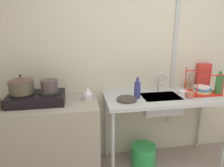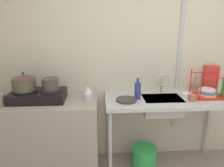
# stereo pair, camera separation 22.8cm
# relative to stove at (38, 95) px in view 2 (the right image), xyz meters

# --- Properties ---
(wall_back) EXTENTS (4.80, 0.10, 2.71)m
(wall_back) POSITION_rel_stove_xyz_m (1.31, 0.35, 0.40)
(wall_back) COLOR beige
(wall_back) RESTS_ON ground
(wall_metal_strip) EXTENTS (0.05, 0.01, 2.17)m
(wall_metal_strip) POSITION_rel_stove_xyz_m (1.62, 0.29, 0.54)
(wall_metal_strip) COLOR #A9ADB1
(counter_concrete) EXTENTS (1.22, 0.59, 0.89)m
(counter_concrete) POSITION_rel_stove_xyz_m (0.01, 0.00, -0.50)
(counter_concrete) COLOR gray
(counter_concrete) RESTS_ON ground
(counter_sink) EXTENTS (1.39, 0.59, 0.89)m
(counter_sink) POSITION_rel_stove_xyz_m (1.41, -0.00, -0.13)
(counter_sink) COLOR #A9ADB1
(counter_sink) RESTS_ON ground
(stove) EXTENTS (0.56, 0.34, 0.12)m
(stove) POSITION_rel_stove_xyz_m (0.00, 0.00, 0.00)
(stove) COLOR black
(stove) RESTS_ON counter_concrete
(pot_on_left_burner) EXTENTS (0.25, 0.25, 0.19)m
(pot_on_left_burner) POSITION_rel_stove_xyz_m (-0.14, 0.00, 0.15)
(pot_on_left_burner) COLOR #494333
(pot_on_left_burner) RESTS_ON stove
(pot_on_right_burner) EXTENTS (0.17, 0.17, 0.12)m
(pot_on_right_burner) POSITION_rel_stove_xyz_m (0.14, 0.00, 0.13)
(pot_on_right_burner) COLOR #443839
(pot_on_right_burner) RESTS_ON stove
(percolator) EXTENTS (0.11, 0.11, 0.14)m
(percolator) POSITION_rel_stove_xyz_m (0.53, 0.02, 0.01)
(percolator) COLOR silver
(percolator) RESTS_ON counter_concrete
(sink_basin) EXTENTS (0.43, 0.30, 0.18)m
(sink_basin) POSITION_rel_stove_xyz_m (1.35, -0.01, -0.15)
(sink_basin) COLOR #A9ADB1
(sink_basin) RESTS_ON counter_sink
(faucet) EXTENTS (0.15, 0.08, 0.25)m
(faucet) POSITION_rel_stove_xyz_m (1.38, 0.12, 0.10)
(faucet) COLOR #A9ADB1
(faucet) RESTS_ON counter_sink
(frying_pan) EXTENTS (0.22, 0.22, 0.03)m
(frying_pan) POSITION_rel_stove_xyz_m (0.94, -0.08, -0.04)
(frying_pan) COLOR #3A342C
(frying_pan) RESTS_ON counter_sink
(dish_rack) EXTENTS (0.34, 0.28, 0.29)m
(dish_rack) POSITION_rel_stove_xyz_m (1.88, 0.02, -0.01)
(dish_rack) COLOR red
(dish_rack) RESTS_ON counter_sink
(cup_by_rack) EXTENTS (0.09, 0.09, 0.07)m
(cup_by_rack) POSITION_rel_stove_xyz_m (1.64, -0.11, -0.02)
(cup_by_rack) COLOR #B15A4A
(cup_by_rack) RESTS_ON counter_sink
(small_bowl_on_drainboard) EXTENTS (0.11, 0.11, 0.04)m
(small_bowl_on_drainboard) POSITION_rel_stove_xyz_m (1.64, 0.03, -0.04)
(small_bowl_on_drainboard) COLOR white
(small_bowl_on_drainboard) RESTS_ON counter_sink
(bottle_by_sink) EXTENTS (0.07, 0.07, 0.23)m
(bottle_by_sink) POSITION_rel_stove_xyz_m (1.07, -0.02, 0.04)
(bottle_by_sink) COLOR navy
(bottle_by_sink) RESTS_ON counter_sink
(cereal_box) EXTENTS (0.17, 0.09, 0.31)m
(cereal_box) POSITION_rel_stove_xyz_m (2.01, 0.24, 0.10)
(cereal_box) COLOR red
(cereal_box) RESTS_ON counter_sink
(utensil_jar) EXTENTS (0.07, 0.07, 0.20)m
(utensil_jar) POSITION_rel_stove_xyz_m (1.82, 0.24, -0.01)
(utensil_jar) COLOR #987153
(utensil_jar) RESTS_ON counter_sink
(bucket_on_floor) EXTENTS (0.30, 0.30, 0.27)m
(bucket_on_floor) POSITION_rel_stove_xyz_m (1.18, -0.01, -0.82)
(bucket_on_floor) COLOR green
(bucket_on_floor) RESTS_ON ground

